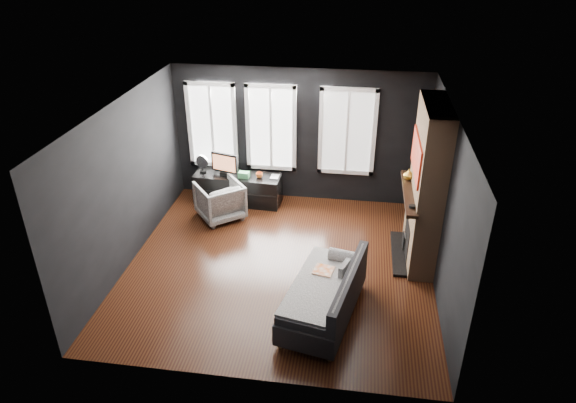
# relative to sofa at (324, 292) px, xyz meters

# --- Properties ---
(floor) EXTENTS (5.00, 5.00, 0.00)m
(floor) POSITION_rel_sofa_xyz_m (-0.82, 1.15, -0.40)
(floor) COLOR black
(floor) RESTS_ON ground
(ceiling) EXTENTS (5.00, 5.00, 0.00)m
(ceiling) POSITION_rel_sofa_xyz_m (-0.82, 1.15, 2.30)
(ceiling) COLOR white
(ceiling) RESTS_ON ground
(wall_back) EXTENTS (5.00, 0.02, 2.70)m
(wall_back) POSITION_rel_sofa_xyz_m (-0.82, 3.65, 0.95)
(wall_back) COLOR black
(wall_back) RESTS_ON ground
(wall_left) EXTENTS (0.02, 5.00, 2.70)m
(wall_left) POSITION_rel_sofa_xyz_m (-3.32, 1.15, 0.95)
(wall_left) COLOR black
(wall_left) RESTS_ON ground
(wall_right) EXTENTS (0.02, 5.00, 2.70)m
(wall_right) POSITION_rel_sofa_xyz_m (1.68, 1.15, 0.95)
(wall_right) COLOR black
(wall_right) RESTS_ON ground
(windows) EXTENTS (4.00, 0.16, 1.76)m
(windows) POSITION_rel_sofa_xyz_m (-1.27, 3.61, 1.98)
(windows) COLOR white
(windows) RESTS_ON wall_back
(fireplace) EXTENTS (0.70, 1.62, 2.70)m
(fireplace) POSITION_rel_sofa_xyz_m (1.48, 1.75, 0.95)
(fireplace) COLOR #93724C
(fireplace) RESTS_ON floor
(sofa) EXTENTS (1.30, 2.03, 0.81)m
(sofa) POSITION_rel_sofa_xyz_m (0.00, 0.00, 0.00)
(sofa) COLOR #242427
(sofa) RESTS_ON floor
(stripe_pillow) EXTENTS (0.18, 0.32, 0.31)m
(stripe_pillow) POSITION_rel_sofa_xyz_m (0.27, 0.28, 0.18)
(stripe_pillow) COLOR gray
(stripe_pillow) RESTS_ON sofa
(armchair) EXTENTS (1.08, 1.07, 0.81)m
(armchair) POSITION_rel_sofa_xyz_m (-2.21, 2.56, 0.00)
(armchair) COLOR silver
(armchair) RESTS_ON floor
(media_console) EXTENTS (1.78, 0.64, 0.60)m
(media_console) POSITION_rel_sofa_xyz_m (-2.02, 3.25, -0.10)
(media_console) COLOR black
(media_console) RESTS_ON floor
(monitor) EXTENTS (0.60, 0.29, 0.53)m
(monitor) POSITION_rel_sofa_xyz_m (-2.26, 3.22, 0.46)
(monitor) COLOR black
(monitor) RESTS_ON media_console
(desk_fan) EXTENTS (0.33, 0.33, 0.38)m
(desk_fan) POSITION_rel_sofa_xyz_m (-2.74, 3.29, 0.39)
(desk_fan) COLOR gray
(desk_fan) RESTS_ON media_console
(mug) EXTENTS (0.15, 0.13, 0.14)m
(mug) POSITION_rel_sofa_xyz_m (-1.55, 3.19, 0.27)
(mug) COLOR #C65D23
(mug) RESTS_ON media_console
(book) EXTENTS (0.16, 0.03, 0.22)m
(book) POSITION_rel_sofa_xyz_m (-1.34, 3.26, 0.31)
(book) COLOR #9D9378
(book) RESTS_ON media_console
(storage_box) EXTENTS (0.23, 0.16, 0.12)m
(storage_box) POSITION_rel_sofa_xyz_m (-1.86, 3.16, 0.26)
(storage_box) COLOR #347543
(storage_box) RESTS_ON media_console
(mantel_vase) EXTENTS (0.25, 0.25, 0.18)m
(mantel_vase) POSITION_rel_sofa_xyz_m (1.23, 2.20, 0.92)
(mantel_vase) COLOR gold
(mantel_vase) RESTS_ON fireplace
(mantel_clock) EXTENTS (0.14, 0.14, 0.04)m
(mantel_clock) POSITION_rel_sofa_xyz_m (1.23, 1.20, 0.85)
(mantel_clock) COLOR black
(mantel_clock) RESTS_ON fireplace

